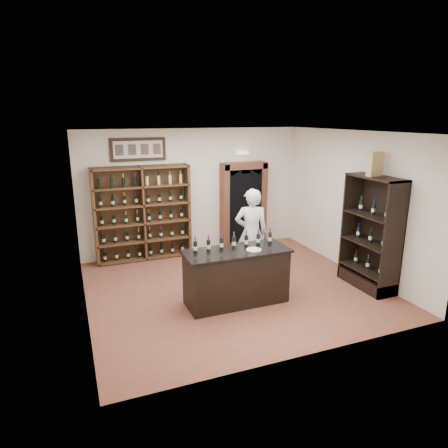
{
  "coord_description": "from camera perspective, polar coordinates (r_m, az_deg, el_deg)",
  "views": [
    {
      "loc": [
        -2.85,
        -6.7,
        3.29
      ],
      "look_at": [
        -0.08,
        0.3,
        1.24
      ],
      "focal_mm": 32.0,
      "sensor_mm": 36.0,
      "label": 1
    }
  ],
  "objects": [
    {
      "name": "framed_picture",
      "position": [
        9.33,
        -12.17,
        10.38
      ],
      "size": [
        1.25,
        0.04,
        0.52
      ],
      "primitive_type": "cube",
      "color": "black",
      "rests_on": "wall_back"
    },
    {
      "name": "wall_back",
      "position": [
        9.79,
        -4.33,
        4.69
      ],
      "size": [
        5.5,
        0.04,
        3.0
      ],
      "primitive_type": "cube",
      "color": "white",
      "rests_on": "ground"
    },
    {
      "name": "counter_bottle_5",
      "position": [
        7.29,
        4.91,
        -2.21
      ],
      "size": [
        0.07,
        0.07,
        0.3
      ],
      "color": "black",
      "rests_on": "tasting_counter"
    },
    {
      "name": "side_cabinet",
      "position": [
        8.3,
        20.21,
        -3.5
      ],
      "size": [
        0.48,
        1.2,
        2.2
      ],
      "color": "black",
      "rests_on": "ground"
    },
    {
      "name": "emergency_light",
      "position": [
        10.04,
        2.64,
        10.16
      ],
      "size": [
        0.3,
        0.1,
        0.1
      ],
      "primitive_type": "cube",
      "color": "white",
      "rests_on": "wall_back"
    },
    {
      "name": "wine_crate",
      "position": [
        7.95,
        20.8,
        8.0
      ],
      "size": [
        0.32,
        0.16,
        0.44
      ],
      "primitive_type": "cube",
      "rotation": [
        0.0,
        0.0,
        0.1
      ],
      "color": "tan",
      "rests_on": "side_cabinet"
    },
    {
      "name": "arched_doorway",
      "position": [
        10.14,
        2.77,
        3.0
      ],
      "size": [
        1.17,
        0.35,
        2.17
      ],
      "color": "black",
      "rests_on": "ground"
    },
    {
      "name": "counter_bottle_3",
      "position": [
        7.1,
        1.43,
        -2.65
      ],
      "size": [
        0.07,
        0.07,
        0.3
      ],
      "color": "black",
      "rests_on": "tasting_counter"
    },
    {
      "name": "wall_right",
      "position": [
        8.91,
        17.94,
        2.93
      ],
      "size": [
        0.04,
        5.0,
        3.0
      ],
      "primitive_type": "cube",
      "color": "white",
      "rests_on": "ground"
    },
    {
      "name": "ceiling",
      "position": [
        7.28,
        1.49,
        12.97
      ],
      "size": [
        5.5,
        5.5,
        0.0
      ],
      "primitive_type": "plane",
      "rotation": [
        3.14,
        0.0,
        0.0
      ],
      "color": "white",
      "rests_on": "wall_back"
    },
    {
      "name": "counter_bottle_1",
      "position": [
        6.93,
        -2.23,
        -3.1
      ],
      "size": [
        0.07,
        0.07,
        0.3
      ],
      "color": "black",
      "rests_on": "tasting_counter"
    },
    {
      "name": "tasting_counter",
      "position": [
        7.21,
        1.76,
        -7.56
      ],
      "size": [
        1.88,
        0.78,
        1.0
      ],
      "color": "black",
      "rests_on": "ground"
    },
    {
      "name": "wine_shelf",
      "position": [
        9.42,
        -11.54,
        1.51
      ],
      "size": [
        2.2,
        0.38,
        2.2
      ],
      "color": "#53381C",
      "rests_on": "ground"
    },
    {
      "name": "counter_bottle_2",
      "position": [
        7.01,
        -0.38,
        -2.87
      ],
      "size": [
        0.07,
        0.07,
        0.3
      ],
      "color": "black",
      "rests_on": "tasting_counter"
    },
    {
      "name": "wall_left",
      "position": [
        6.93,
        -20.01,
        -0.65
      ],
      "size": [
        0.04,
        5.0,
        3.0
      ],
      "primitive_type": "cube",
      "color": "white",
      "rests_on": "ground"
    },
    {
      "name": "floor",
      "position": [
        7.99,
        1.34,
        -9.07
      ],
      "size": [
        5.5,
        5.5,
        0.0
      ],
      "primitive_type": "plane",
      "color": "brown",
      "rests_on": "ground"
    },
    {
      "name": "counter_bottle_6",
      "position": [
        7.4,
        6.57,
        -2.0
      ],
      "size": [
        0.07,
        0.07,
        0.3
      ],
      "color": "black",
      "rests_on": "tasting_counter"
    },
    {
      "name": "shopkeeper",
      "position": [
        8.27,
        3.92,
        -1.31
      ],
      "size": [
        0.79,
        0.64,
        1.87
      ],
      "primitive_type": "imported",
      "rotation": [
        0.0,
        0.0,
        2.82
      ],
      "color": "silver",
      "rests_on": "ground"
    },
    {
      "name": "plate",
      "position": [
        7.03,
        4.27,
        -3.7
      ],
      "size": [
        0.27,
        0.27,
        0.02
      ],
      "primitive_type": "cylinder",
      "color": "beige",
      "rests_on": "tasting_counter"
    },
    {
      "name": "counter_bottle_0",
      "position": [
        6.86,
        -4.12,
        -3.33
      ],
      "size": [
        0.07,
        0.07,
        0.3
      ],
      "color": "black",
      "rests_on": "tasting_counter"
    },
    {
      "name": "counter_bottle_4",
      "position": [
        7.19,
        3.19,
        -2.43
      ],
      "size": [
        0.07,
        0.07,
        0.3
      ],
      "color": "black",
      "rests_on": "tasting_counter"
    }
  ]
}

